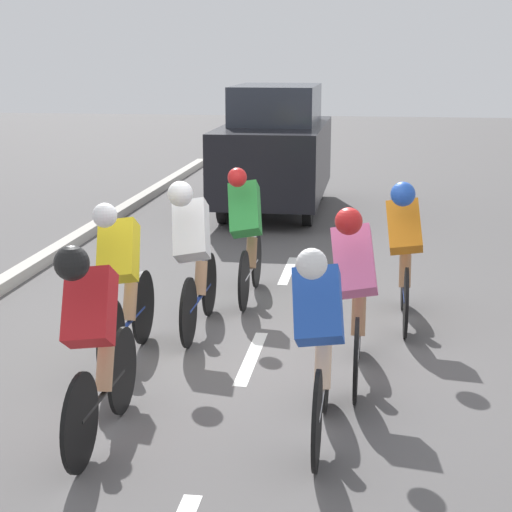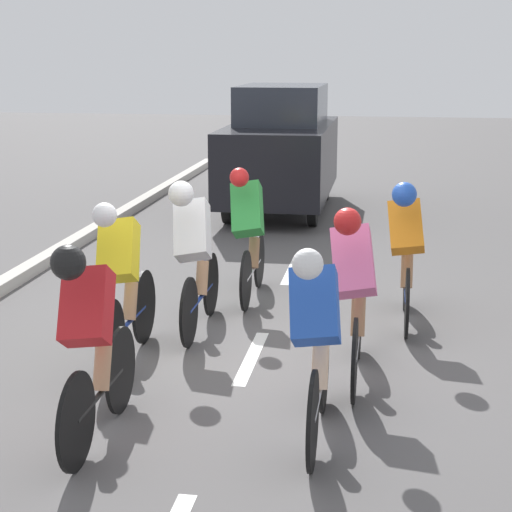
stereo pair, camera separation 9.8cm
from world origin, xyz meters
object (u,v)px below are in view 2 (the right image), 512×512
Objects in this scene: cyclist_yellow at (122,280)px; cyclist_green at (249,230)px; cyclist_orange at (406,249)px; cyclist_pink at (354,290)px; cyclist_blue at (316,340)px; support_car at (281,149)px; cyclist_white at (194,251)px; cyclist_red at (90,337)px.

cyclist_yellow is 1.05× the size of cyclist_green.
cyclist_pink reaches higher than cyclist_orange.
support_car reaches higher than cyclist_blue.
cyclist_orange is at bearing -164.96° from cyclist_white.
cyclist_yellow is at bearing 65.05° from cyclist_white.
cyclist_red is at bearing 9.64° from cyclist_blue.
cyclist_blue is at bearing 98.78° from support_car.
cyclist_green reaches higher than cyclist_yellow.
cyclist_blue is at bearing 106.74° from cyclist_green.
cyclist_white is 2.52m from cyclist_red.
cyclist_green is at bearing -109.91° from cyclist_yellow.
cyclist_blue is at bearing -170.36° from cyclist_red.
cyclist_yellow reaches higher than cyclist_blue.
cyclist_pink is at bearing 146.58° from cyclist_white.
cyclist_red is 2.28m from cyclist_pink.
cyclist_blue is at bearing 79.98° from cyclist_pink.
cyclist_blue is at bearing 76.86° from cyclist_orange.
cyclist_red is at bearing 54.38° from cyclist_orange.
cyclist_green is (1.69, -0.66, -0.00)m from cyclist_orange.
cyclist_blue is 9.10m from support_car.
cyclist_yellow is 7.69m from support_car.
cyclist_orange reaches higher than cyclist_red.
cyclist_white is 6.74m from support_car.
cyclist_white is 1.02× the size of cyclist_orange.
cyclist_blue is 3.61m from cyclist_green.
cyclist_pink reaches higher than cyclist_green.
cyclist_pink is at bearing 74.56° from cyclist_orange.
cyclist_pink is 0.43× the size of support_car.
cyclist_pink is at bearing -140.11° from cyclist_red.
support_car reaches higher than cyclist_yellow.
cyclist_pink is (-1.59, 1.05, -0.03)m from cyclist_white.
cyclist_red is 0.94× the size of cyclist_pink.
support_car is at bearing -81.22° from cyclist_blue.
support_car is (0.01, -6.74, 0.25)m from cyclist_white.
cyclist_yellow is 2.24m from cyclist_blue.
cyclist_green is (-0.50, -3.71, 0.00)m from cyclist_red.
support_car is at bearing -90.93° from cyclist_red.
cyclist_pink is 7.95m from support_car.
cyclist_white reaches higher than cyclist_red.
cyclist_white is 0.97× the size of cyclist_pink.
cyclist_pink is 1.22m from cyclist_blue.
cyclist_yellow is at bearing 86.84° from support_car.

